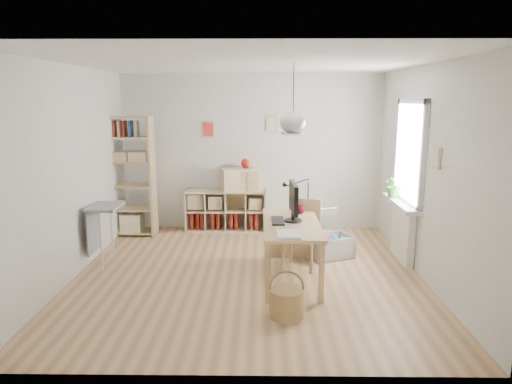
{
  "coord_description": "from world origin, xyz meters",
  "views": [
    {
      "loc": [
        0.18,
        -5.68,
        2.28
      ],
      "look_at": [
        0.1,
        0.3,
        1.05
      ],
      "focal_mm": 32.0,
      "sensor_mm": 36.0,
      "label": 1
    }
  ],
  "objects_px": {
    "chair": "(302,229)",
    "cube_shelf": "(225,213)",
    "storage_chest": "(328,242)",
    "desk": "(291,230)",
    "drawer_chest": "(241,179)",
    "tall_bookshelf": "(129,171)",
    "monitor": "(294,200)"
  },
  "relations": [
    {
      "from": "desk",
      "to": "monitor",
      "type": "relative_size",
      "value": 2.64
    },
    {
      "from": "chair",
      "to": "desk",
      "type": "bearing_deg",
      "value": -91.6
    },
    {
      "from": "desk",
      "to": "tall_bookshelf",
      "type": "height_order",
      "value": "tall_bookshelf"
    },
    {
      "from": "monitor",
      "to": "desk",
      "type": "bearing_deg",
      "value": -115.48
    },
    {
      "from": "cube_shelf",
      "to": "chair",
      "type": "relative_size",
      "value": 1.52
    },
    {
      "from": "monitor",
      "to": "drawer_chest",
      "type": "xyz_separation_m",
      "value": [
        -0.76,
        2.12,
        -0.11
      ]
    },
    {
      "from": "storage_chest",
      "to": "drawer_chest",
      "type": "height_order",
      "value": "drawer_chest"
    },
    {
      "from": "chair",
      "to": "cube_shelf",
      "type": "bearing_deg",
      "value": 143.49
    },
    {
      "from": "cube_shelf",
      "to": "storage_chest",
      "type": "bearing_deg",
      "value": -39.36
    },
    {
      "from": "drawer_chest",
      "to": "storage_chest",
      "type": "bearing_deg",
      "value": -62.59
    },
    {
      "from": "desk",
      "to": "storage_chest",
      "type": "xyz_separation_m",
      "value": [
        0.6,
        0.9,
        -0.44
      ]
    },
    {
      "from": "desk",
      "to": "tall_bookshelf",
      "type": "relative_size",
      "value": 0.75
    },
    {
      "from": "cube_shelf",
      "to": "chair",
      "type": "height_order",
      "value": "chair"
    },
    {
      "from": "cube_shelf",
      "to": "tall_bookshelf",
      "type": "bearing_deg",
      "value": -169.81
    },
    {
      "from": "desk",
      "to": "monitor",
      "type": "bearing_deg",
      "value": 67.5
    },
    {
      "from": "desk",
      "to": "tall_bookshelf",
      "type": "xyz_separation_m",
      "value": [
        -2.59,
        1.95,
        0.43
      ]
    },
    {
      "from": "desk",
      "to": "chair",
      "type": "height_order",
      "value": "chair"
    },
    {
      "from": "storage_chest",
      "to": "cube_shelf",
      "type": "bearing_deg",
      "value": 117.11
    },
    {
      "from": "tall_bookshelf",
      "to": "drawer_chest",
      "type": "relative_size",
      "value": 2.97
    },
    {
      "from": "chair",
      "to": "drawer_chest",
      "type": "xyz_separation_m",
      "value": [
        -0.91,
        1.71,
        0.39
      ]
    },
    {
      "from": "cube_shelf",
      "to": "monitor",
      "type": "relative_size",
      "value": 2.46
    },
    {
      "from": "desk",
      "to": "tall_bookshelf",
      "type": "bearing_deg",
      "value": 142.99
    },
    {
      "from": "tall_bookshelf",
      "to": "chair",
      "type": "xyz_separation_m",
      "value": [
        2.77,
        -1.47,
        -0.56
      ]
    },
    {
      "from": "cube_shelf",
      "to": "drawer_chest",
      "type": "xyz_separation_m",
      "value": [
        0.29,
        -0.04,
        0.61
      ]
    },
    {
      "from": "drawer_chest",
      "to": "monitor",
      "type": "bearing_deg",
      "value": -88.86
    },
    {
      "from": "desk",
      "to": "storage_chest",
      "type": "height_order",
      "value": "desk"
    },
    {
      "from": "tall_bookshelf",
      "to": "monitor",
      "type": "height_order",
      "value": "tall_bookshelf"
    },
    {
      "from": "tall_bookshelf",
      "to": "storage_chest",
      "type": "height_order",
      "value": "tall_bookshelf"
    },
    {
      "from": "chair",
      "to": "drawer_chest",
      "type": "distance_m",
      "value": 1.97
    },
    {
      "from": "cube_shelf",
      "to": "drawer_chest",
      "type": "distance_m",
      "value": 0.68
    },
    {
      "from": "desk",
      "to": "drawer_chest",
      "type": "height_order",
      "value": "drawer_chest"
    },
    {
      "from": "chair",
      "to": "storage_chest",
      "type": "relative_size",
      "value": 1.04
    }
  ]
}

